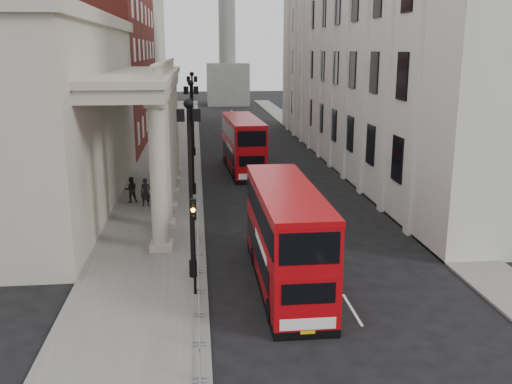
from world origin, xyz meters
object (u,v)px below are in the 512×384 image
lamp_post_north (193,108)px  pedestrian_b (131,190)px  pedestrian_a (146,192)px  bus_near (286,235)px  lamp_post_south (190,177)px  traffic_light (194,229)px  lamp_post_mid (192,130)px  pedestrian_c (163,176)px  monument_column (227,20)px  bus_far (243,143)px

lamp_post_north → pedestrian_b: (-4.34, -17.93, -3.89)m
pedestrian_b → pedestrian_a: bearing=124.4°
bus_near → lamp_post_south: bearing=165.7°
traffic_light → lamp_post_north: bearing=90.2°
lamp_post_mid → traffic_light: size_ratio=1.93×
pedestrian_b → pedestrian_c: bearing=-123.3°
pedestrian_c → bus_near: bearing=-86.4°
monument_column → pedestrian_b: 76.21m
lamp_post_south → pedestrian_a: bearing=104.0°
lamp_post_mid → pedestrian_a: bearing=-137.1°
lamp_post_south → lamp_post_mid: same height
lamp_post_south → traffic_light: 2.71m
bus_near → bus_far: 25.51m
lamp_post_south → pedestrian_b: (-4.34, 14.07, -3.89)m
traffic_light → bus_near: bearing=13.0°
traffic_light → pedestrian_a: size_ratio=2.25×
traffic_light → pedestrian_c: (-2.44, 20.87, -2.18)m
traffic_light → pedestrian_a: traffic_light is taller
pedestrian_b → traffic_light: bearing=94.8°
pedestrian_b → bus_far: bearing=-140.7°
bus_near → pedestrian_c: bearing=108.1°
bus_near → lamp_post_north: bearing=97.1°
lamp_post_north → bus_far: 9.07m
lamp_post_south → lamp_post_mid: (0.00, 16.00, 0.00)m
monument_column → lamp_post_mid: 73.14m
lamp_post_north → pedestrian_b: 18.85m
pedestrian_b → monument_column: bearing=-109.1°
pedestrian_c → monument_column: bearing=68.0°
lamp_post_north → bus_far: bearing=-59.9°
lamp_post_north → bus_far: (4.38, -7.55, -2.44)m
bus_far → pedestrian_a: 13.84m
monument_column → pedestrian_b: size_ratio=30.05×
lamp_post_south → lamp_post_mid: bearing=90.0°
lamp_post_mid → pedestrian_a: 5.86m
lamp_post_south → lamp_post_north: bearing=90.0°
monument_column → bus_near: (-2.37, -89.06, -13.58)m
lamp_post_mid → pedestrian_a: lamp_post_mid is taller
monument_column → pedestrian_c: (-8.94, -69.15, -15.05)m
traffic_light → bus_far: 26.82m
monument_column → pedestrian_a: size_ratio=28.41×
bus_near → pedestrian_a: bus_near is taller
lamp_post_south → bus_near: 5.04m
bus_near → bus_far: bus_far is taller
traffic_light → pedestrian_a: (-3.35, 15.00, -2.03)m
bus_near → pedestrian_a: (-7.48, 14.04, -1.32)m
monument_column → lamp_post_south: monument_column is taller
lamp_post_mid → pedestrian_c: 5.43m
bus_near → traffic_light: bearing=-167.1°
pedestrian_a → monument_column: bearing=87.3°
lamp_post_mid → bus_far: 9.83m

